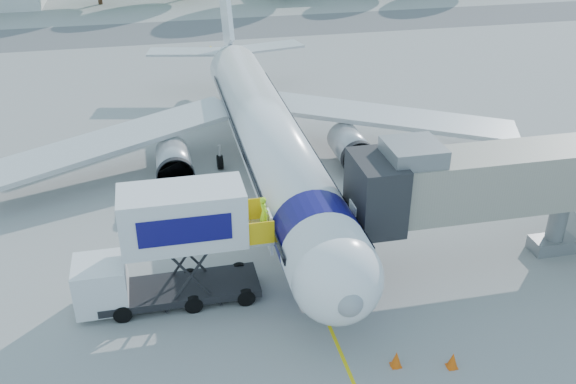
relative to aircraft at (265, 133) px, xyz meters
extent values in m
plane|color=gray|center=(0.00, -4.12, -2.95)|extent=(160.00, 160.00, 0.00)
cube|color=yellow|center=(0.00, -4.12, -2.94)|extent=(0.15, 70.00, 0.01)
cube|color=#59595B|center=(0.00, 37.88, -2.94)|extent=(120.00, 10.00, 0.01)
cylinder|color=white|center=(0.00, -1.12, 0.05)|extent=(3.70, 28.00, 3.70)
sphere|color=white|center=(0.00, -15.12, 0.05)|extent=(3.70, 3.70, 3.70)
sphere|color=gray|center=(0.00, -16.67, 0.05)|extent=(1.10, 1.10, 1.10)
cone|color=white|center=(0.00, 15.88, 0.05)|extent=(3.70, 6.00, 3.70)
cube|color=white|center=(0.00, 16.88, 4.25)|extent=(0.35, 7.26, 8.29)
cube|color=#B6B8BB|center=(9.00, 2.38, -0.65)|extent=(16.17, 9.32, 1.42)
cube|color=#B6B8BB|center=(-9.00, 2.38, -0.65)|extent=(16.17, 9.32, 1.42)
cylinder|color=#999BA0|center=(5.50, 0.38, -1.65)|extent=(2.10, 3.60, 2.10)
cylinder|color=#999BA0|center=(-5.50, 0.38, -1.65)|extent=(2.10, 3.60, 2.10)
cube|color=black|center=(0.00, -15.42, 0.50)|extent=(2.60, 1.39, 0.81)
cylinder|color=#0F0C58|center=(0.00, -12.12, 0.05)|extent=(3.73, 2.00, 3.73)
cylinder|color=silver|center=(0.00, -13.62, -2.20)|extent=(0.16, 0.16, 1.50)
cylinder|color=black|center=(0.00, -13.62, -2.63)|extent=(0.25, 0.64, 0.64)
cylinder|color=black|center=(2.60, 1.88, -2.50)|extent=(0.35, 0.90, 0.90)
cylinder|color=black|center=(-2.60, 1.88, -2.50)|extent=(0.35, 0.90, 0.90)
cube|color=gray|center=(9.00, -11.12, 1.45)|extent=(13.60, 2.60, 2.80)
cube|color=black|center=(2.90, -11.12, 1.45)|extent=(2.00, 3.20, 3.20)
cube|color=slate|center=(4.50, -11.12, 3.25)|extent=(2.40, 2.40, 0.80)
cylinder|color=slate|center=(12.50, -11.12, -1.45)|extent=(0.90, 0.90, 3.00)
cube|color=slate|center=(12.50, -11.12, -2.60)|extent=(2.20, 1.20, 0.70)
cylinder|color=black|center=(11.60, -11.12, -2.60)|extent=(0.30, 0.70, 0.70)
cylinder|color=black|center=(13.40, -11.12, -2.60)|extent=(0.30, 0.70, 0.70)
cube|color=black|center=(-6.00, -11.12, -2.40)|extent=(7.00, 2.30, 0.35)
cube|color=silver|center=(-9.30, -11.12, -1.60)|extent=(2.20, 2.20, 2.10)
cube|color=black|center=(-9.30, -11.12, -1.15)|extent=(1.90, 2.10, 0.70)
cube|color=silver|center=(-5.60, -11.12, 1.30)|extent=(5.20, 2.40, 2.50)
cube|color=#0F0C58|center=(-5.60, -12.34, 1.30)|extent=(3.80, 0.04, 1.20)
cube|color=silver|center=(-2.45, -11.12, 0.10)|extent=(1.10, 2.20, 0.10)
cube|color=yellow|center=(-2.45, -12.17, 0.65)|extent=(1.10, 0.06, 1.10)
cube|color=yellow|center=(-2.45, -10.07, 0.65)|extent=(1.10, 0.06, 1.10)
cylinder|color=black|center=(-3.20, -12.17, -2.55)|extent=(0.80, 0.25, 0.80)
cylinder|color=black|center=(-3.20, -10.07, -2.55)|extent=(0.80, 0.25, 0.80)
cylinder|color=black|center=(-8.50, -12.17, -2.55)|extent=(0.80, 0.25, 0.80)
cylinder|color=black|center=(-8.50, -10.07, -2.55)|extent=(0.80, 0.25, 0.80)
imported|color=#B5FF1A|center=(-2.14, -11.12, 0.97)|extent=(0.47, 0.64, 1.64)
cone|color=#E3550B|center=(3.99, -17.73, -2.60)|extent=(0.44, 0.44, 0.69)
cube|color=#E3550B|center=(3.99, -17.73, -2.93)|extent=(0.40, 0.40, 0.04)
cone|color=#E3550B|center=(1.88, -17.20, -2.60)|extent=(0.44, 0.44, 0.70)
cube|color=#E3550B|center=(1.88, -17.20, -2.93)|extent=(0.40, 0.40, 0.04)
camera|label=1|loc=(-6.30, -34.75, 14.79)|focal=40.00mm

